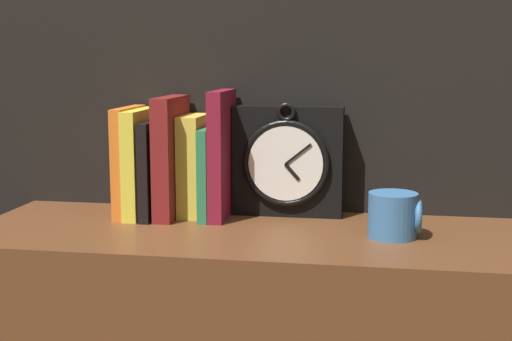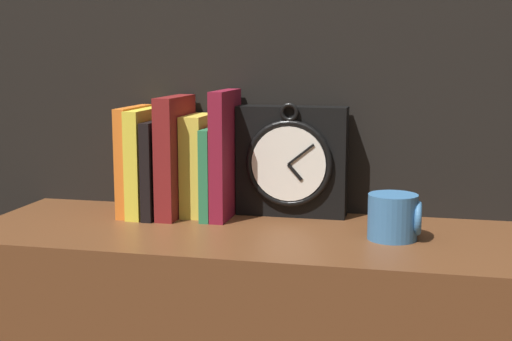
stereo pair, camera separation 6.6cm
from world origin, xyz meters
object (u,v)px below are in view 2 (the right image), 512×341
at_px(book_slot1_yellow, 146,162).
at_px(book_slot5_green, 214,172).
at_px(clock, 291,161).
at_px(mug, 394,217).
at_px(book_slot0_orange, 134,160).
at_px(book_slot3_maroon, 176,156).
at_px(book_slot6_maroon, 225,154).
at_px(book_slot2_black, 160,167).
at_px(book_slot4_yellow, 198,165).

height_order(book_slot1_yellow, book_slot5_green, book_slot1_yellow).
bearing_deg(clock, mug, -34.06).
xyz_separation_m(book_slot5_green, mug, (0.34, -0.10, -0.05)).
height_order(book_slot0_orange, book_slot5_green, book_slot0_orange).
distance_m(clock, book_slot3_maroon, 0.22).
bearing_deg(book_slot6_maroon, clock, 17.45).
height_order(book_slot2_black, book_slot6_maroon, book_slot6_maroon).
bearing_deg(book_slot5_green, mug, -15.82).
height_order(book_slot0_orange, book_slot2_black, book_slot0_orange).
distance_m(book_slot4_yellow, mug, 0.40).
bearing_deg(clock, book_slot0_orange, -172.28).
height_order(book_slot1_yellow, book_slot4_yellow, book_slot1_yellow).
relative_size(book_slot3_maroon, book_slot5_green, 1.33).
distance_m(book_slot2_black, book_slot3_maroon, 0.04).
distance_m(book_slot3_maroon, mug, 0.43).
distance_m(book_slot1_yellow, book_slot4_yellow, 0.10).
bearing_deg(book_slot0_orange, book_slot3_maroon, -1.90).
xyz_separation_m(book_slot1_yellow, book_slot2_black, (0.03, -0.00, -0.01)).
bearing_deg(book_slot6_maroon, book_slot2_black, -176.28).
relative_size(book_slot2_black, book_slot3_maroon, 0.80).
relative_size(book_slot0_orange, book_slot2_black, 1.13).
relative_size(book_slot0_orange, book_slot6_maroon, 0.86).
relative_size(book_slot1_yellow, book_slot2_black, 1.11).
bearing_deg(book_slot0_orange, book_slot5_green, 1.12).
distance_m(book_slot3_maroon, book_slot6_maroon, 0.10).
distance_m(book_slot0_orange, book_slot5_green, 0.16).
bearing_deg(book_slot3_maroon, book_slot1_yellow, -179.31).
relative_size(book_slot1_yellow, mug, 2.29).
xyz_separation_m(book_slot0_orange, book_slot3_maroon, (0.09, -0.00, 0.01)).
bearing_deg(mug, book_slot4_yellow, 163.78).
distance_m(book_slot2_black, book_slot4_yellow, 0.07).
relative_size(book_slot2_black, mug, 2.06).
bearing_deg(book_slot3_maroon, mug, -12.35).
distance_m(book_slot1_yellow, book_slot2_black, 0.03).
xyz_separation_m(book_slot2_black, mug, (0.45, -0.09, -0.05)).
height_order(book_slot1_yellow, mug, book_slot1_yellow).
height_order(book_slot2_black, book_slot3_maroon, book_slot3_maroon).
bearing_deg(book_slot1_yellow, book_slot3_maroon, 0.69).
height_order(book_slot2_black, book_slot4_yellow, book_slot4_yellow).
height_order(book_slot3_maroon, book_slot6_maroon, book_slot6_maroon).
xyz_separation_m(book_slot0_orange, book_slot5_green, (0.16, 0.00, -0.02)).
bearing_deg(book_slot0_orange, book_slot4_yellow, 7.32).
bearing_deg(book_slot1_yellow, clock, 9.12).
xyz_separation_m(book_slot3_maroon, mug, (0.42, -0.09, -0.08)).
bearing_deg(book_slot4_yellow, book_slot6_maroon, -12.17).
distance_m(book_slot0_orange, book_slot6_maroon, 0.18).
bearing_deg(book_slot4_yellow, book_slot2_black, -163.44).
xyz_separation_m(clock, book_slot6_maroon, (-0.12, -0.04, 0.02)).
distance_m(book_slot0_orange, book_slot3_maroon, 0.09).
xyz_separation_m(book_slot2_black, book_slot6_maroon, (0.13, 0.01, 0.03)).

